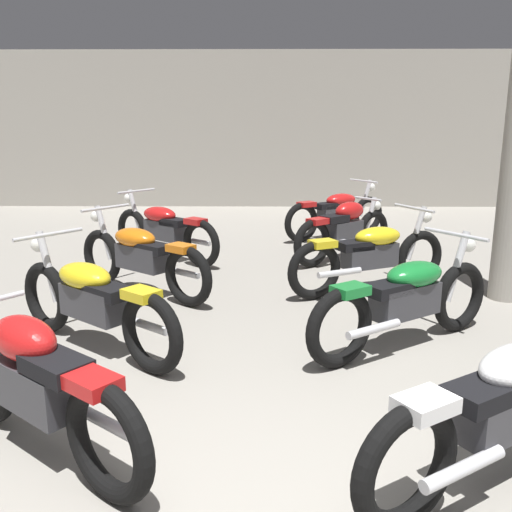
# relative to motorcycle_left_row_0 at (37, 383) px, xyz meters

# --- Properties ---
(back_wall) EXTENTS (12.63, 0.24, 3.60)m
(back_wall) POSITION_rel_motorcycle_left_row_0_xyz_m (1.25, 10.41, 1.34)
(back_wall) COLOR #9E998E
(back_wall) RESTS_ON ground
(motorcycle_left_row_0) EXTENTS (1.62, 1.29, 0.88)m
(motorcycle_left_row_0) POSITION_rel_motorcycle_left_row_0_xyz_m (0.00, 0.00, 0.00)
(motorcycle_left_row_0) COLOR black
(motorcycle_left_row_0) RESTS_ON ground
(motorcycle_left_row_1) EXTENTS (1.77, 1.43, 0.97)m
(motorcycle_left_row_1) POSITION_rel_motorcycle_left_row_0_xyz_m (-0.15, 1.58, -0.01)
(motorcycle_left_row_1) COLOR black
(motorcycle_left_row_1) RESTS_ON ground
(motorcycle_left_row_2) EXTENTS (1.79, 1.41, 0.97)m
(motorcycle_left_row_2) POSITION_rel_motorcycle_left_row_0_xyz_m (-0.09, 3.23, -0.01)
(motorcycle_left_row_2) COLOR black
(motorcycle_left_row_2) RESTS_ON ground
(motorcycle_left_row_3) EXTENTS (1.75, 1.46, 0.97)m
(motorcycle_left_row_3) POSITION_rel_motorcycle_left_row_0_xyz_m (-0.11, 4.93, -0.01)
(motorcycle_left_row_3) COLOR black
(motorcycle_left_row_3) RESTS_ON ground
(motorcycle_right_row_0) EXTENTS (1.89, 1.25, 0.97)m
(motorcycle_right_row_0) POSITION_rel_motorcycle_left_row_0_xyz_m (2.64, -0.20, -0.01)
(motorcycle_right_row_0) COLOR black
(motorcycle_right_row_0) RESTS_ON ground
(motorcycle_right_row_1) EXTENTS (1.87, 1.29, 0.97)m
(motorcycle_right_row_1) POSITION_rel_motorcycle_left_row_0_xyz_m (2.57, 1.66, -0.01)
(motorcycle_right_row_1) COLOR black
(motorcycle_right_row_1) RESTS_ON ground
(motorcycle_right_row_2) EXTENTS (2.01, 1.09, 0.97)m
(motorcycle_right_row_2) POSITION_rel_motorcycle_left_row_0_xyz_m (2.59, 3.35, -0.01)
(motorcycle_right_row_2) COLOR black
(motorcycle_right_row_2) RESTS_ON ground
(motorcycle_right_row_3) EXTENTS (1.58, 1.35, 0.88)m
(motorcycle_right_row_3) POSITION_rel_motorcycle_left_row_0_xyz_m (2.51, 4.89, 0.00)
(motorcycle_right_row_3) COLOR black
(motorcycle_right_row_3) RESTS_ON ground
(motorcycle_right_row_4) EXTENTS (1.88, 1.27, 0.97)m
(motorcycle_right_row_4) POSITION_rel_motorcycle_left_row_0_xyz_m (2.61, 6.55, -0.01)
(motorcycle_right_row_4) COLOR black
(motorcycle_right_row_4) RESTS_ON ground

